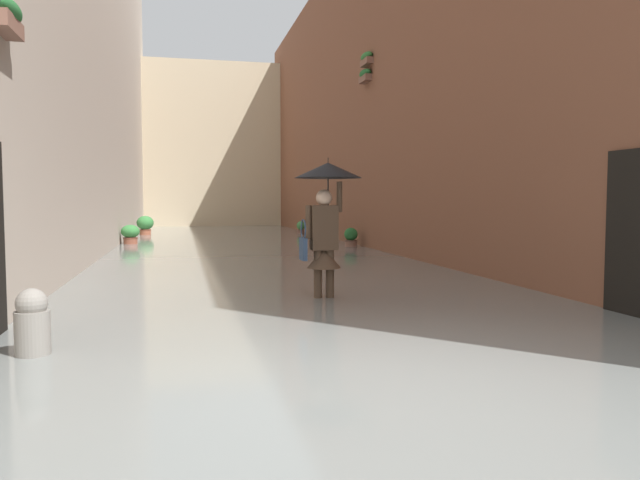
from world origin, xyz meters
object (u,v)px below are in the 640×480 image
(person_wading, at_px, (326,205))
(mooring_bollard, at_px, (32,331))
(potted_plant_near_left, at_px, (351,239))
(potted_plant_near_right, at_px, (145,225))
(potted_plant_mid_left, at_px, (301,229))
(potted_plant_mid_right, at_px, (130,235))

(person_wading, distance_m, mooring_bollard, 4.38)
(person_wading, height_order, potted_plant_near_left, person_wading)
(potted_plant_near_right, bearing_deg, mooring_bollard, 90.25)
(potted_plant_near_right, height_order, mooring_bollard, potted_plant_near_right)
(potted_plant_near_right, relative_size, potted_plant_near_left, 1.27)
(potted_plant_near_left, distance_m, potted_plant_mid_left, 7.33)
(potted_plant_mid_right, xyz_separation_m, potted_plant_mid_left, (-6.51, -4.68, -0.06))
(potted_plant_mid_left, relative_size, mooring_bollard, 0.89)
(potted_plant_mid_left, bearing_deg, potted_plant_near_left, 90.83)
(person_wading, bearing_deg, potted_plant_mid_right, -72.95)
(person_wading, xyz_separation_m, potted_plant_near_left, (-2.99, -9.19, -1.12))
(potted_plant_mid_right, relative_size, potted_plant_near_left, 1.06)
(potted_plant_mid_right, bearing_deg, potted_plant_near_right, -91.92)
(potted_plant_mid_right, bearing_deg, person_wading, 107.05)
(potted_plant_mid_left, bearing_deg, potted_plant_mid_right, 35.68)
(person_wading, xyz_separation_m, potted_plant_mid_right, (3.63, -11.84, -1.06))
(potted_plant_near_left, distance_m, mooring_bollard, 13.37)
(person_wading, distance_m, potted_plant_near_right, 17.42)
(potted_plant_mid_right, relative_size, mooring_bollard, 1.01)
(potted_plant_mid_left, distance_m, mooring_bollard, 20.09)
(potted_plant_near_right, relative_size, potted_plant_mid_left, 1.35)
(person_wading, relative_size, mooring_bollard, 2.81)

